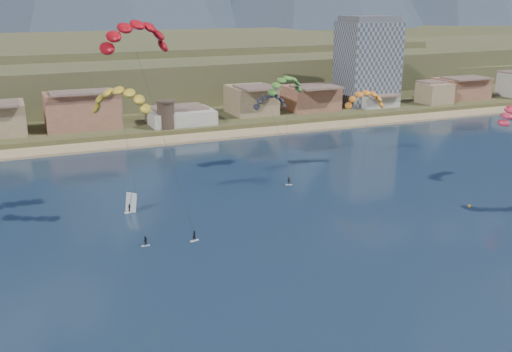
{
  "coord_description": "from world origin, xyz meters",
  "views": [
    {
      "loc": [
        -38.41,
        -59.18,
        39.55
      ],
      "look_at": [
        0.0,
        32.0,
        10.0
      ],
      "focal_mm": 41.52,
      "sensor_mm": 36.0,
      "label": 1
    }
  ],
  "objects_px": {
    "apartment_tower": "(368,61)",
    "kitesurfer_green": "(286,83)",
    "windsurfer": "(130,206)",
    "buoy": "(469,206)",
    "kitesurfer_yellow": "(120,96)",
    "watchtower": "(166,114)",
    "kitesurfer_red": "(135,32)"
  },
  "relations": [
    {
      "from": "apartment_tower",
      "to": "kitesurfer_green",
      "type": "distance_m",
      "value": 87.72
    },
    {
      "from": "apartment_tower",
      "to": "windsurfer",
      "type": "xyz_separation_m",
      "value": [
        -103.97,
        -78.29,
        -16.6
      ]
    },
    {
      "from": "kitesurfer_green",
      "to": "buoy",
      "type": "height_order",
      "value": "kitesurfer_green"
    },
    {
      "from": "windsurfer",
      "to": "kitesurfer_green",
      "type": "bearing_deg",
      "value": 22.5
    },
    {
      "from": "kitesurfer_yellow",
      "to": "buoy",
      "type": "height_order",
      "value": "kitesurfer_yellow"
    },
    {
      "from": "apartment_tower",
      "to": "watchtower",
      "type": "bearing_deg",
      "value": -170.07
    },
    {
      "from": "kitesurfer_red",
      "to": "kitesurfer_yellow",
      "type": "height_order",
      "value": "kitesurfer_red"
    },
    {
      "from": "apartment_tower",
      "to": "buoy",
      "type": "xyz_separation_m",
      "value": [
        -40.99,
        -101.24,
        -17.71
      ]
    },
    {
      "from": "kitesurfer_green",
      "to": "watchtower",
      "type": "bearing_deg",
      "value": 110.06
    },
    {
      "from": "apartment_tower",
      "to": "kitesurfer_red",
      "type": "relative_size",
      "value": 0.84
    },
    {
      "from": "kitesurfer_red",
      "to": "kitesurfer_yellow",
      "type": "distance_m",
      "value": 11.73
    },
    {
      "from": "buoy",
      "to": "kitesurfer_yellow",
      "type": "bearing_deg",
      "value": 166.09
    },
    {
      "from": "kitesurfer_yellow",
      "to": "kitesurfer_green",
      "type": "bearing_deg",
      "value": 29.2
    },
    {
      "from": "apartment_tower",
      "to": "buoy",
      "type": "bearing_deg",
      "value": -112.04
    },
    {
      "from": "kitesurfer_yellow",
      "to": "kitesurfer_green",
      "type": "xyz_separation_m",
      "value": [
        42.94,
        24.0,
        -2.94
      ]
    },
    {
      "from": "windsurfer",
      "to": "buoy",
      "type": "relative_size",
      "value": 6.02
    },
    {
      "from": "kitesurfer_yellow",
      "to": "windsurfer",
      "type": "relative_size",
      "value": 6.96
    },
    {
      "from": "kitesurfer_red",
      "to": "kitesurfer_green",
      "type": "relative_size",
      "value": 1.55
    },
    {
      "from": "buoy",
      "to": "kitesurfer_red",
      "type": "bearing_deg",
      "value": 162.34
    },
    {
      "from": "apartment_tower",
      "to": "windsurfer",
      "type": "distance_m",
      "value": 131.2
    },
    {
      "from": "kitesurfer_red",
      "to": "windsurfer",
      "type": "xyz_separation_m",
      "value": [
        -2.11,
        3.57,
        -33.02
      ]
    },
    {
      "from": "watchtower",
      "to": "buoy",
      "type": "distance_m",
      "value": 95.77
    },
    {
      "from": "watchtower",
      "to": "kitesurfer_yellow",
      "type": "xyz_separation_m",
      "value": [
        -25.7,
        -71.21,
        17.31
      ]
    },
    {
      "from": "windsurfer",
      "to": "buoy",
      "type": "xyz_separation_m",
      "value": [
        62.98,
        -22.96,
        -1.11
      ]
    },
    {
      "from": "watchtower",
      "to": "kitesurfer_red",
      "type": "relative_size",
      "value": 0.22
    },
    {
      "from": "kitesurfer_yellow",
      "to": "watchtower",
      "type": "bearing_deg",
      "value": 70.15
    },
    {
      "from": "apartment_tower",
      "to": "kitesurfer_red",
      "type": "bearing_deg",
      "value": -141.21
    },
    {
      "from": "watchtower",
      "to": "windsurfer",
      "type": "height_order",
      "value": "watchtower"
    },
    {
      "from": "buoy",
      "to": "windsurfer",
      "type": "bearing_deg",
      "value": 159.97
    },
    {
      "from": "apartment_tower",
      "to": "windsurfer",
      "type": "bearing_deg",
      "value": -143.02
    },
    {
      "from": "kitesurfer_green",
      "to": "windsurfer",
      "type": "xyz_separation_m",
      "value": [
        -41.21,
        -17.07,
        -19.52
      ]
    },
    {
      "from": "watchtower",
      "to": "kitesurfer_green",
      "type": "distance_m",
      "value": 52.28
    }
  ]
}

